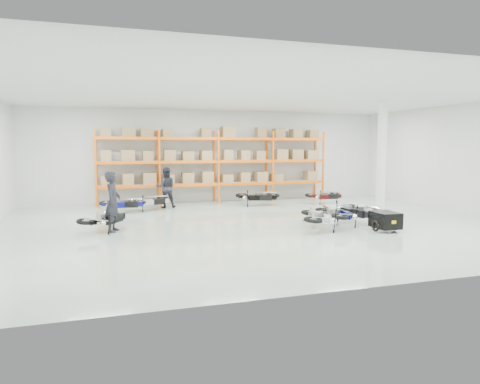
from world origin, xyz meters
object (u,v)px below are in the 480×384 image
object	(u,v)px
moto_back_d	(325,194)
moto_silver_left	(318,214)
moto_touring_right	(358,207)
person_left	(113,202)
moto_back_c	(258,194)
person_back	(166,188)
moto_back_b	(150,198)
moto_blue_centre	(337,211)
trailer	(385,220)
moto_back_a	(123,201)
moto_black_far_left	(105,215)

from	to	relation	value
moto_back_d	moto_silver_left	bearing A→B (deg)	151.94
moto_touring_right	person_left	bearing A→B (deg)	165.95
moto_silver_left	moto_back_c	distance (m)	6.11
person_back	moto_back_b	bearing A→B (deg)	42.38
moto_blue_centre	moto_back_c	bearing A→B (deg)	-74.01
trailer	moto_back_a	world-z (taller)	moto_back_a
person_left	person_back	distance (m)	5.55
moto_back_c	moto_black_far_left	bearing A→B (deg)	139.17
moto_silver_left	trailer	distance (m)	2.14
moto_black_far_left	trailer	world-z (taller)	moto_black_far_left
moto_back_d	person_back	size ratio (longest dim) A/B	0.88
moto_back_c	moto_back_d	world-z (taller)	moto_back_c
moto_back_c	moto_back_d	xyz separation A→B (m)	(3.30, -0.31, -0.06)
moto_blue_centre	moto_back_b	size ratio (longest dim) A/B	1.05
moto_back_a	moto_back_d	xyz separation A→B (m)	(9.36, 0.21, -0.01)
moto_silver_left	moto_back_d	distance (m)	6.71
moto_touring_right	person_left	size ratio (longest dim) A/B	0.95
moto_touring_right	person_back	world-z (taller)	person_back
moto_black_far_left	moto_back_b	bearing A→B (deg)	-78.87
moto_black_far_left	moto_back_d	size ratio (longest dim) A/B	1.05
moto_back_c	moto_back_d	distance (m)	3.32
moto_back_b	moto_back_d	distance (m)	8.25
moto_back_a	moto_silver_left	bearing A→B (deg)	-131.39
moto_black_far_left	moto_back_a	distance (m)	3.85
moto_touring_right	moto_back_a	size ratio (longest dim) A/B	1.13
moto_back_a	person_left	bearing A→B (deg)	175.46
trailer	moto_back_d	xyz separation A→B (m)	(1.42, 6.68, 0.12)
moto_back_b	moto_black_far_left	bearing A→B (deg)	142.32
moto_silver_left	moto_back_c	size ratio (longest dim) A/B	1.00
moto_silver_left	moto_back_b	xyz separation A→B (m)	(-4.87, 6.09, -0.03)
moto_touring_right	moto_back_d	size ratio (longest dim) A/B	1.16
moto_blue_centre	person_back	size ratio (longest dim) A/B	0.96
moto_touring_right	moto_back_b	distance (m)	8.68
person_back	moto_touring_right	bearing A→B (deg)	140.37
moto_silver_left	person_back	bearing A→B (deg)	-36.17
person_back	moto_back_d	bearing A→B (deg)	178.24
moto_back_a	moto_blue_centre	bearing A→B (deg)	-124.95
moto_back_b	moto_silver_left	bearing A→B (deg)	-156.14
moto_blue_centre	person_left	xyz separation A→B (m)	(-7.37, 1.22, 0.43)
moto_back_b	moto_back_c	bearing A→B (deg)	-104.53
moto_back_b	moto_touring_right	bearing A→B (deg)	-142.99
moto_back_c	moto_back_d	size ratio (longest dim) A/B	1.11
moto_touring_right	moto_back_a	bearing A→B (deg)	140.76
trailer	moto_back_a	xyz separation A→B (m)	(-7.94, 6.47, 0.13)
moto_touring_right	moto_back_d	bearing A→B (deg)	66.62
moto_blue_centre	moto_black_far_left	size ratio (longest dim) A/B	1.04
person_left	moto_touring_right	bearing A→B (deg)	-81.99
moto_back_c	person_back	xyz separation A→B (m)	(-4.16, 0.57, 0.36)
moto_back_d	moto_touring_right	bearing A→B (deg)	166.45
moto_silver_left	moto_back_c	bearing A→B (deg)	-68.29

